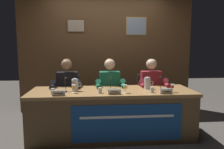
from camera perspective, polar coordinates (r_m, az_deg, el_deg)
name	(u,v)px	position (r m, az deg, el deg)	size (l,w,h in m)	color
ground_plane	(112,135)	(3.69, 0.00, -15.52)	(12.00, 12.00, 0.00)	#4C4742
wall_back_panelled	(106,52)	(4.85, -1.47, 5.82)	(3.77, 0.14, 2.60)	brown
conference_table	(113,107)	(3.42, 0.24, -8.47)	(2.57, 0.85, 0.74)	olive
chair_left	(68,101)	(4.14, -11.28, -6.77)	(0.44, 0.44, 0.89)	black
panelist_left	(67,88)	(3.89, -11.71, -3.54)	(0.51, 0.48, 1.22)	black
nameplate_left	(58,93)	(3.17, -13.80, -4.68)	(0.19, 0.06, 0.08)	white
juice_glass_left	(73,87)	(3.29, -10.02, -3.31)	(0.06, 0.06, 0.12)	white
water_cup_left	(53,92)	(3.28, -15.20, -4.33)	(0.06, 0.06, 0.08)	silver
microphone_left	(65,87)	(3.42, -12.14, -3.17)	(0.06, 0.17, 0.22)	black
chair_center	(109,100)	(4.13, -0.73, -6.68)	(0.44, 0.44, 0.89)	black
panelist_center	(110,88)	(3.87, -0.52, -3.43)	(0.51, 0.48, 1.22)	black
nameplate_center	(114,92)	(3.16, 0.62, -4.49)	(0.19, 0.06, 0.08)	white
juice_glass_center	(125,87)	(3.25, 3.42, -3.34)	(0.06, 0.06, 0.12)	white
water_cup_center	(100,91)	(3.23, -3.09, -4.28)	(0.06, 0.06, 0.08)	silver
microphone_center	(111,86)	(3.38, -0.27, -3.12)	(0.06, 0.17, 0.22)	black
chair_right	(149,99)	(4.25, 9.55, -6.38)	(0.44, 0.44, 0.89)	black
panelist_right	(152,87)	(4.00, 10.35, -3.20)	(0.51, 0.48, 1.22)	black
nameplate_right	(166,91)	(3.30, 13.94, -4.19)	(0.18, 0.06, 0.08)	white
juice_glass_right	(172,87)	(3.42, 15.46, -3.06)	(0.06, 0.06, 0.12)	white
water_cup_right	(152,90)	(3.34, 10.36, -4.00)	(0.06, 0.06, 0.08)	silver
microphone_right	(162,86)	(3.52, 12.90, -2.89)	(0.06, 0.17, 0.22)	black
water_pitcher_left_side	(75,85)	(3.44, -9.60, -2.70)	(0.15, 0.10, 0.21)	silver
water_pitcher_right_side	(147,83)	(3.58, 9.22, -2.28)	(0.15, 0.10, 0.21)	silver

